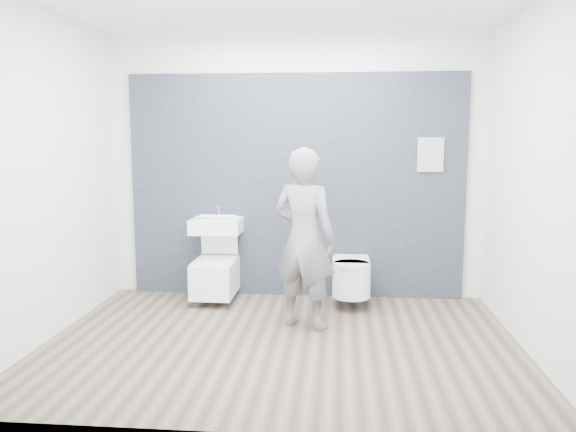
# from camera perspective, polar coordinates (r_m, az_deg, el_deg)

# --- Properties ---
(ground) EXTENTS (4.00, 4.00, 0.00)m
(ground) POSITION_cam_1_polar(r_m,az_deg,el_deg) (4.89, -0.65, -12.67)
(ground) COLOR brown
(ground) RESTS_ON ground
(room_shell) EXTENTS (4.00, 4.00, 4.00)m
(room_shell) POSITION_cam_1_polar(r_m,az_deg,el_deg) (4.58, -0.69, 8.16)
(room_shell) COLOR silver
(room_shell) RESTS_ON ground
(tile_wall) EXTENTS (3.60, 0.06, 2.40)m
(tile_wall) POSITION_cam_1_polar(r_m,az_deg,el_deg) (6.28, 0.73, -7.96)
(tile_wall) COLOR black
(tile_wall) RESTS_ON ground
(washbasin) EXTENTS (0.53, 0.40, 0.40)m
(washbasin) POSITION_cam_1_polar(r_m,az_deg,el_deg) (6.01, -7.28, -0.94)
(washbasin) COLOR white
(washbasin) RESTS_ON ground
(toilet_square) EXTENTS (0.42, 0.61, 0.82)m
(toilet_square) POSITION_cam_1_polar(r_m,az_deg,el_deg) (6.01, -7.41, -5.98)
(toilet_square) COLOR white
(toilet_square) RESTS_ON ground
(toilet_rounded) EXTENTS (0.39, 0.65, 0.35)m
(toilet_rounded) POSITION_cam_1_polar(r_m,az_deg,el_deg) (5.84, 6.43, -6.16)
(toilet_rounded) COLOR white
(toilet_rounded) RESTS_ON ground
(info_placard) EXTENTS (0.27, 0.03, 0.35)m
(info_placard) POSITION_cam_1_polar(r_m,az_deg,el_deg) (6.29, 13.79, -8.17)
(info_placard) COLOR white
(info_placard) RESTS_ON ground
(visitor) EXTENTS (0.70, 0.60, 1.64)m
(visitor) POSITION_cam_1_polar(r_m,az_deg,el_deg) (5.06, 1.67, -2.32)
(visitor) COLOR slate
(visitor) RESTS_ON ground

